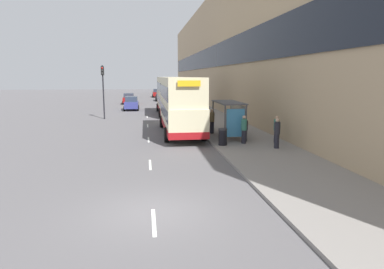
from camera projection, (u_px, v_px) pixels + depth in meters
The scene contains 22 objects.
ground_plane at pixel (153, 212), 11.14m from camera, with size 220.00×220.00×0.00m, color #5B595B.
pavement at pixel (192, 106), 49.60m from camera, with size 5.00×93.00×0.14m.
terrace_facade at pixel (219, 52), 48.85m from camera, with size 3.10×93.00×15.56m.
lane_mark_0 at pixel (154, 222), 10.38m from camera, with size 0.12×2.00×0.01m.
lane_mark_1 at pixel (150, 165), 17.13m from camera, with size 0.12×2.00×0.01m.
lane_mark_2 at pixel (149, 140), 23.88m from camera, with size 0.12×2.00×0.01m.
lane_mark_3 at pixel (148, 126), 30.63m from camera, with size 0.12×2.00×0.01m.
lane_mark_4 at pixel (147, 117), 37.37m from camera, with size 0.12×2.00×0.01m.
bus_shelter at pixel (232, 113), 23.68m from camera, with size 1.60×4.20×2.48m.
double_decker_bus_near at pixel (180, 104), 26.01m from camera, with size 2.85×10.58×4.30m.
double_decker_bus_ahead at pixel (170, 95), 39.61m from camera, with size 2.85×10.06×4.30m.
car_0 at pixel (131, 103), 44.86m from camera, with size 1.94×3.90×1.78m.
car_1 at pixel (161, 96), 61.93m from camera, with size 1.91×4.45×1.72m.
car_2 at pixel (129, 99), 55.03m from camera, with size 1.95×4.00×1.70m.
car_3 at pixel (157, 93), 72.79m from camera, with size 1.97×4.24×1.74m.
pedestrian_at_shelter at pixel (277, 133), 20.25m from camera, with size 0.36×0.36×1.80m.
pedestrian_1 at pixel (212, 121), 25.63m from camera, with size 0.36×0.36×1.84m.
pedestrian_2 at pixel (245, 129), 22.50m from camera, with size 0.31×0.31×1.57m.
pedestrian_3 at pixel (276, 129), 21.90m from camera, with size 0.35×0.35×1.75m.
pedestrian_4 at pixel (244, 129), 21.73m from camera, with size 0.36×0.36×1.80m.
litter_bin at pixel (223, 137), 21.22m from camera, with size 0.55×0.55×1.05m.
traffic_light_far_kerb at pixel (103, 83), 34.88m from camera, with size 0.30×0.32×5.49m.
Camera 1 is at (-0.18, -10.63, 4.37)m, focal length 32.00 mm.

